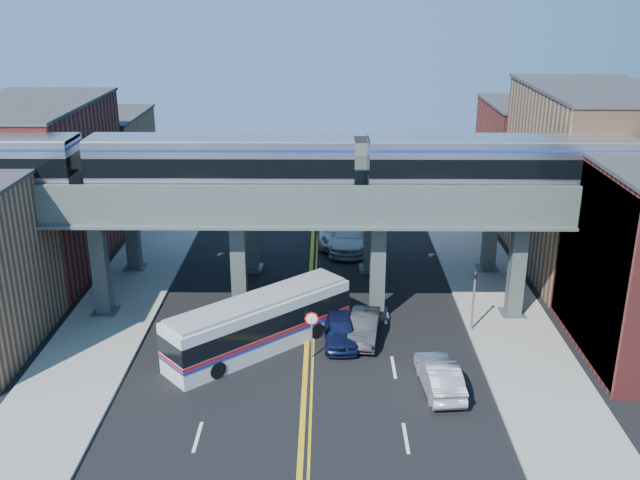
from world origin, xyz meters
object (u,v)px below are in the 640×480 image
object	(u,v)px
transit_train	(222,163)
car_lane_b	(364,327)
car_parked_curb	(440,375)
stop_sign	(312,327)
car_lane_d	(349,236)
car_lane_c	(336,231)
car_lane_a	(340,329)
traffic_signal	(474,294)
transit_bus	(260,324)

from	to	relation	value
transit_train	car_lane_b	xyz separation A→B (m)	(7.83, -2.92, -8.46)
car_parked_curb	stop_sign	bearing A→B (deg)	-31.14
car_lane_d	car_lane_b	bearing A→B (deg)	-81.62
transit_train	car_lane_d	bearing A→B (deg)	56.79
transit_train	car_lane_b	size ratio (longest dim) A/B	10.34
car_lane_c	car_lane_d	distance (m)	1.61
stop_sign	car_lane_b	bearing A→B (deg)	36.27
stop_sign	car_parked_curb	bearing A→B (deg)	-26.15
car_lane_a	car_parked_curb	bearing A→B (deg)	-48.33
car_lane_a	car_lane_d	distance (m)	14.64
car_lane_a	car_lane_d	xyz separation A→B (m)	(0.94, 14.61, 0.15)
car_lane_a	car_lane_b	world-z (taller)	car_lane_a
stop_sign	car_parked_curb	size ratio (longest dim) A/B	0.57
transit_train	car_lane_c	bearing A→B (deg)	62.85
car_lane_b	traffic_signal	bearing A→B (deg)	16.43
stop_sign	car_lane_c	size ratio (longest dim) A/B	0.42
car_lane_b	transit_train	bearing A→B (deg)	167.28
traffic_signal	car_parked_curb	distance (m)	6.80
transit_bus	car_lane_d	size ratio (longest dim) A/B	1.54
stop_sign	car_lane_b	xyz separation A→B (m)	(2.83, 2.08, -1.04)
transit_train	car_lane_b	distance (m)	11.89
car_lane_a	car_lane_b	size ratio (longest dim) A/B	1.03
traffic_signal	transit_bus	distance (m)	11.89
stop_sign	traffic_signal	bearing A→B (deg)	18.63
transit_bus	stop_sign	bearing A→B (deg)	-61.07
car_lane_c	car_parked_curb	xyz separation A→B (m)	(4.70, -20.72, -0.11)
transit_bus	car_lane_b	bearing A→B (deg)	-30.54
car_lane_b	car_parked_curb	size ratio (longest dim) A/B	0.95
car_lane_d	transit_bus	bearing A→B (deg)	-101.97
car_parked_curb	transit_bus	bearing A→B (deg)	-29.18
car_lane_b	car_parked_curb	distance (m)	6.13
car_lane_a	transit_train	bearing A→B (deg)	150.75
car_lane_d	car_parked_curb	bearing A→B (deg)	-72.22
traffic_signal	car_lane_d	bearing A→B (deg)	115.81
traffic_signal	car_parked_curb	xyz separation A→B (m)	(-2.70, -6.04, -1.55)
car_parked_curb	traffic_signal	bearing A→B (deg)	-119.05
traffic_signal	car_lane_d	xyz separation A→B (m)	(-6.46, 13.36, -1.39)
stop_sign	car_lane_d	distance (m)	16.56
car_lane_d	stop_sign	bearing A→B (deg)	-91.66
transit_bus	car_parked_curb	size ratio (longest dim) A/B	2.11
car_lane_a	stop_sign	bearing A→B (deg)	-133.23
car_lane_b	car_parked_curb	world-z (taller)	car_parked_curb
transit_train	car_parked_curb	xyz separation A→B (m)	(11.20, -8.04, -8.42)
transit_train	stop_sign	size ratio (longest dim) A/B	17.08
car_parked_curb	car_lane_d	bearing A→B (deg)	-84.01
car_lane_b	car_lane_d	distance (m)	14.29
transit_bus	car_lane_a	distance (m)	4.41
car_lane_d	transit_train	bearing A→B (deg)	-116.40
stop_sign	transit_bus	world-z (taller)	transit_bus
transit_bus	car_lane_c	bearing A→B (deg)	34.14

